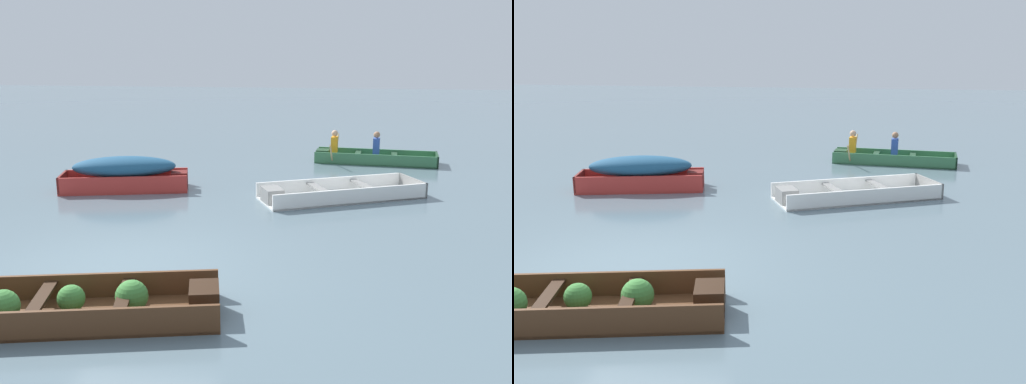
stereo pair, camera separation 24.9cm
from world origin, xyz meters
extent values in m
plane|color=slate|center=(0.00, 0.00, 0.00)|extent=(80.00, 80.00, 0.00)
cube|color=#4C2D19|center=(0.19, -1.53, 0.02)|extent=(3.40, 1.80, 0.04)
cube|color=#4C2D19|center=(0.07, -1.02, 0.18)|extent=(3.16, 0.79, 0.36)
cube|color=#4C2D19|center=(0.31, -2.03, 0.18)|extent=(3.16, 0.79, 0.36)
cube|color=black|center=(1.59, -1.20, 0.20)|extent=(0.46, 0.56, 0.32)
cube|color=black|center=(0.66, -1.42, 0.27)|extent=(0.38, 1.00, 0.04)
cube|color=black|center=(-0.28, -1.64, 0.27)|extent=(0.38, 1.00, 0.04)
sphere|color=#387533|center=(0.73, -1.35, 0.24)|extent=(0.40, 0.40, 0.40)
sphere|color=#387533|center=(0.00, -1.45, 0.21)|extent=(0.33, 0.33, 0.33)
sphere|color=#387533|center=(-0.65, -1.83, 0.24)|extent=(0.39, 0.39, 0.39)
cube|color=#AD2D28|center=(-1.65, 4.65, 0.02)|extent=(2.96, 1.56, 0.04)
cube|color=#AD2D28|center=(-1.75, 5.07, 0.20)|extent=(2.75, 0.72, 0.40)
cube|color=#AD2D28|center=(-1.55, 4.23, 0.20)|extent=(2.75, 0.72, 0.40)
cube|color=maroon|center=(-3.00, 4.32, 0.20)|extent=(0.27, 0.90, 0.40)
cube|color=maroon|center=(-0.46, 4.94, 0.22)|extent=(0.45, 0.49, 0.36)
cube|color=maroon|center=(-1.24, 4.75, 0.30)|extent=(0.35, 0.83, 0.04)
cube|color=maroon|center=(-2.06, 4.55, 0.30)|extent=(0.35, 0.83, 0.04)
ellipsoid|color=navy|center=(-1.65, 4.65, 0.54)|extent=(2.45, 1.40, 0.47)
cube|color=white|center=(3.23, 4.62, 0.02)|extent=(3.66, 2.54, 0.04)
cube|color=white|center=(3.46, 4.12, 0.17)|extent=(3.19, 1.54, 0.34)
cube|color=white|center=(2.99, 5.11, 0.17)|extent=(3.19, 1.54, 0.34)
cube|color=gray|center=(4.79, 5.36, 0.17)|extent=(0.54, 1.06, 0.34)
cube|color=gray|center=(1.81, 3.95, 0.18)|extent=(0.55, 0.62, 0.30)
cube|color=gray|center=(2.75, 4.39, 0.25)|extent=(0.59, 1.02, 0.04)
cube|color=gray|center=(3.70, 4.84, 0.25)|extent=(0.59, 1.02, 0.04)
cube|color=#387047|center=(4.17, 8.71, 0.02)|extent=(3.42, 1.27, 0.04)
cube|color=#387047|center=(4.13, 8.26, 0.16)|extent=(3.34, 0.37, 0.32)
cube|color=#387047|center=(4.22, 9.17, 0.16)|extent=(3.34, 0.37, 0.32)
cube|color=#1E3D27|center=(5.82, 8.56, 0.16)|extent=(0.14, 0.96, 0.32)
cube|color=#1E3D27|center=(2.69, 8.86, 0.18)|extent=(0.40, 0.46, 0.29)
cube|color=#1E3D27|center=(3.68, 8.76, 0.24)|extent=(0.24, 0.87, 0.04)
cube|color=#1E3D27|center=(4.67, 8.67, 0.24)|extent=(0.24, 0.87, 0.04)
cube|color=#2D4CA5|center=(4.17, 8.71, 0.48)|extent=(0.21, 0.30, 0.44)
sphere|color=#9E7051|center=(4.17, 8.71, 0.80)|extent=(0.18, 0.18, 0.18)
cube|color=orange|center=(3.01, 8.82, 0.48)|extent=(0.21, 0.30, 0.44)
sphere|color=tan|center=(3.01, 8.82, 0.80)|extent=(0.18, 0.18, 0.18)
cylinder|color=tan|center=(2.93, 8.05, 0.37)|extent=(0.10, 0.64, 0.55)
cylinder|color=tan|center=(3.08, 9.60, 0.37)|extent=(0.10, 0.64, 0.55)
camera|label=1|loc=(3.13, -7.40, 3.13)|focal=40.00mm
camera|label=2|loc=(3.38, -7.36, 3.13)|focal=40.00mm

